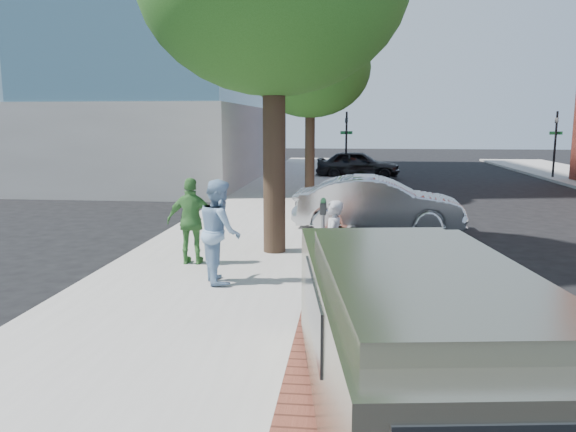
# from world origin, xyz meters

# --- Properties ---
(ground) EXTENTS (120.00, 120.00, 0.00)m
(ground) POSITION_xyz_m (0.00, 0.00, 0.00)
(ground) COLOR black
(ground) RESTS_ON ground
(sidewalk) EXTENTS (5.00, 60.00, 0.15)m
(sidewalk) POSITION_xyz_m (-1.50, 8.00, 0.07)
(sidewalk) COLOR #9E9991
(sidewalk) RESTS_ON ground
(brick_strip) EXTENTS (0.60, 60.00, 0.01)m
(brick_strip) POSITION_xyz_m (0.70, 8.00, 0.15)
(brick_strip) COLOR brown
(brick_strip) RESTS_ON sidewalk
(curb) EXTENTS (0.10, 60.00, 0.15)m
(curb) POSITION_xyz_m (1.05, 8.00, 0.07)
(curb) COLOR gray
(curb) RESTS_ON ground
(office_base) EXTENTS (18.20, 22.20, 4.00)m
(office_base) POSITION_xyz_m (-13.00, 22.00, 2.00)
(office_base) COLOR gray
(office_base) RESTS_ON ground
(signal_near) EXTENTS (0.70, 0.15, 3.80)m
(signal_near) POSITION_xyz_m (0.90, 22.00, 2.25)
(signal_near) COLOR black
(signal_near) RESTS_ON ground
(signal_far) EXTENTS (0.70, 0.15, 3.80)m
(signal_far) POSITION_xyz_m (12.50, 22.00, 2.25)
(signal_far) COLOR black
(signal_far) RESTS_ON ground
(tree_far) EXTENTS (4.80, 4.80, 7.14)m
(tree_far) POSITION_xyz_m (-0.50, 12.00, 5.30)
(tree_far) COLOR black
(tree_far) RESTS_ON sidewalk
(parking_meter) EXTENTS (0.12, 0.32, 1.47)m
(parking_meter) POSITION_xyz_m (0.61, 0.47, 1.21)
(parking_meter) COLOR gray
(parking_meter) RESTS_ON sidewalk
(person_gray) EXTENTS (0.42, 0.60, 1.59)m
(person_gray) POSITION_xyz_m (0.85, -0.72, 0.95)
(person_gray) COLOR #A0A0A5
(person_gray) RESTS_ON sidewalk
(person_officer) EXTENTS (1.06, 1.17, 1.97)m
(person_officer) POSITION_xyz_m (-1.29, -0.74, 1.13)
(person_officer) COLOR #82A6C9
(person_officer) RESTS_ON sidewalk
(person_green) EXTENTS (1.09, 0.47, 1.86)m
(person_green) POSITION_xyz_m (-2.20, 0.55, 1.08)
(person_green) COLOR #44853C
(person_green) RESTS_ON sidewalk
(sedan_silver) EXTENTS (4.95, 1.88, 1.61)m
(sedan_silver) POSITION_xyz_m (1.98, 5.50, 0.81)
(sedan_silver) COLOR #B4B6BB
(sedan_silver) RESTS_ON ground
(bg_car) EXTENTS (4.88, 2.26, 1.62)m
(bg_car) POSITION_xyz_m (1.60, 21.46, 0.81)
(bg_car) COLOR black
(bg_car) RESTS_ON ground
(van) EXTENTS (2.61, 5.30, 1.88)m
(van) POSITION_xyz_m (1.78, -5.49, 1.03)
(van) COLOR gray
(van) RESTS_ON ground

